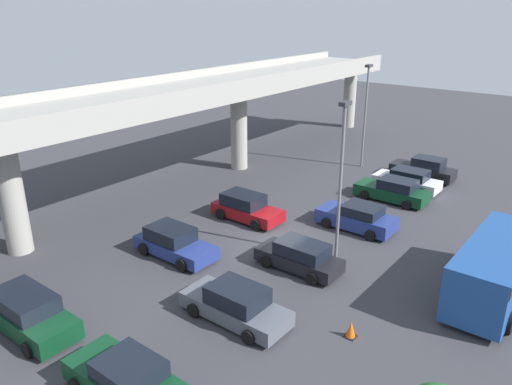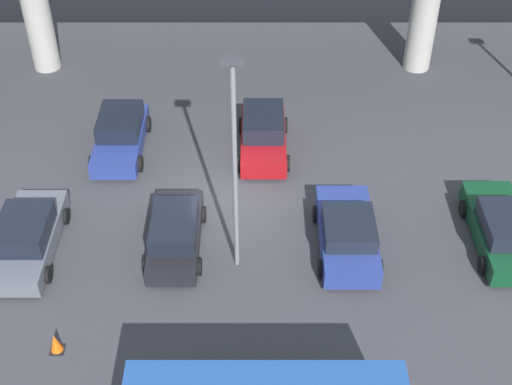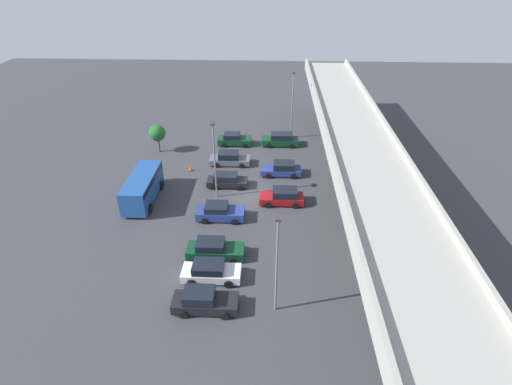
{
  "view_description": "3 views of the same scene",
  "coord_description": "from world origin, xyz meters",
  "px_view_note": "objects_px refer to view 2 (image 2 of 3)",
  "views": [
    {
      "loc": [
        -20.19,
        -14.05,
        12.32
      ],
      "look_at": [
        1.22,
        2.57,
        2.05
      ],
      "focal_mm": 35.0,
      "sensor_mm": 36.0,
      "label": 1
    },
    {
      "loc": [
        1.2,
        -20.68,
        17.83
      ],
      "look_at": [
        1.21,
        -0.38,
        0.87
      ],
      "focal_mm": 50.0,
      "sensor_mm": 36.0,
      "label": 2
    },
    {
      "loc": [
        35.41,
        2.28,
        21.93
      ],
      "look_at": [
        1.82,
        0.91,
        1.37
      ],
      "focal_mm": 28.0,
      "sensor_mm": 36.0,
      "label": 3
    }
  ],
  "objects_px": {
    "parked_car_3": "(175,233)",
    "traffic_cone": "(55,344)",
    "parked_car_4": "(263,134)",
    "parked_car_6": "(502,229)",
    "lamp_post_mid_lot": "(234,155)",
    "parked_car_2": "(120,134)",
    "parked_car_5": "(347,233)",
    "parked_car_1": "(27,237)"
  },
  "relations": [
    {
      "from": "traffic_cone",
      "to": "parked_car_2",
      "type": "bearing_deg",
      "value": 87.29
    },
    {
      "from": "parked_car_4",
      "to": "parked_car_5",
      "type": "distance_m",
      "value": 6.65
    },
    {
      "from": "parked_car_4",
      "to": "traffic_cone",
      "type": "distance_m",
      "value": 12.32
    },
    {
      "from": "parked_car_2",
      "to": "parked_car_4",
      "type": "height_order",
      "value": "parked_car_4"
    },
    {
      "from": "parked_car_3",
      "to": "parked_car_6",
      "type": "xyz_separation_m",
      "value": [
        11.54,
        0.16,
        0.01
      ]
    },
    {
      "from": "parked_car_6",
      "to": "traffic_cone",
      "type": "relative_size",
      "value": 6.78
    },
    {
      "from": "parked_car_2",
      "to": "parked_car_5",
      "type": "distance_m",
      "value": 10.68
    },
    {
      "from": "parked_car_5",
      "to": "parked_car_3",
      "type": "bearing_deg",
      "value": 89.59
    },
    {
      "from": "lamp_post_mid_lot",
      "to": "parked_car_1",
      "type": "bearing_deg",
      "value": 175.29
    },
    {
      "from": "parked_car_5",
      "to": "traffic_cone",
      "type": "relative_size",
      "value": 6.43
    },
    {
      "from": "parked_car_5",
      "to": "lamp_post_mid_lot",
      "type": "bearing_deg",
      "value": 101.43
    },
    {
      "from": "parked_car_5",
      "to": "parked_car_2",
      "type": "bearing_deg",
      "value": 55.87
    },
    {
      "from": "parked_car_6",
      "to": "traffic_cone",
      "type": "xyz_separation_m",
      "value": [
        -14.83,
        -4.72,
        -0.38
      ]
    },
    {
      "from": "parked_car_4",
      "to": "lamp_post_mid_lot",
      "type": "bearing_deg",
      "value": -8.1
    },
    {
      "from": "parked_car_1",
      "to": "parked_car_4",
      "type": "xyz_separation_m",
      "value": [
        8.3,
        6.16,
        0.05
      ]
    },
    {
      "from": "parked_car_5",
      "to": "traffic_cone",
      "type": "bearing_deg",
      "value": 115.8
    },
    {
      "from": "parked_car_6",
      "to": "traffic_cone",
      "type": "bearing_deg",
      "value": 107.65
    },
    {
      "from": "parked_car_5",
      "to": "parked_car_6",
      "type": "height_order",
      "value": "parked_car_6"
    },
    {
      "from": "parked_car_5",
      "to": "parked_car_6",
      "type": "relative_size",
      "value": 0.95
    },
    {
      "from": "parked_car_1",
      "to": "parked_car_5",
      "type": "relative_size",
      "value": 1.06
    },
    {
      "from": "parked_car_2",
      "to": "parked_car_1",
      "type": "bearing_deg",
      "value": -20.92
    },
    {
      "from": "lamp_post_mid_lot",
      "to": "parked_car_2",
      "type": "bearing_deg",
      "value": 126.31
    },
    {
      "from": "parked_car_3",
      "to": "parked_car_5",
      "type": "relative_size",
      "value": 0.96
    },
    {
      "from": "parked_car_5",
      "to": "lamp_post_mid_lot",
      "type": "xyz_separation_m",
      "value": [
        -3.86,
        -0.78,
        4.03
      ]
    },
    {
      "from": "parked_car_1",
      "to": "parked_car_6",
      "type": "bearing_deg",
      "value": -88.69
    },
    {
      "from": "parked_car_3",
      "to": "traffic_cone",
      "type": "height_order",
      "value": "parked_car_3"
    },
    {
      "from": "parked_car_4",
      "to": "parked_car_6",
      "type": "height_order",
      "value": "parked_car_4"
    },
    {
      "from": "lamp_post_mid_lot",
      "to": "traffic_cone",
      "type": "distance_m",
      "value": 7.96
    },
    {
      "from": "parked_car_2",
      "to": "parked_car_5",
      "type": "xyz_separation_m",
      "value": [
        8.84,
        -5.99,
        -0.01
      ]
    },
    {
      "from": "parked_car_2",
      "to": "lamp_post_mid_lot",
      "type": "bearing_deg",
      "value": 36.31
    },
    {
      "from": "parked_car_4",
      "to": "traffic_cone",
      "type": "height_order",
      "value": "parked_car_4"
    },
    {
      "from": "parked_car_4",
      "to": "parked_car_6",
      "type": "xyz_separation_m",
      "value": [
        8.39,
        -5.77,
        -0.04
      ]
    },
    {
      "from": "parked_car_1",
      "to": "parked_car_5",
      "type": "distance_m",
      "value": 11.2
    },
    {
      "from": "lamp_post_mid_lot",
      "to": "traffic_cone",
      "type": "xyz_separation_m",
      "value": [
        -5.48,
        -3.73,
        -4.41
      ]
    },
    {
      "from": "parked_car_2",
      "to": "parked_car_3",
      "type": "distance_m",
      "value": 6.57
    },
    {
      "from": "parked_car_1",
      "to": "parked_car_3",
      "type": "distance_m",
      "value": 5.16
    },
    {
      "from": "parked_car_2",
      "to": "parked_car_4",
      "type": "bearing_deg",
      "value": 89.87
    },
    {
      "from": "parked_car_2",
      "to": "parked_car_4",
      "type": "xyz_separation_m",
      "value": [
        5.94,
        -0.01,
        0.03
      ]
    },
    {
      "from": "parked_car_3",
      "to": "lamp_post_mid_lot",
      "type": "relative_size",
      "value": 0.53
    },
    {
      "from": "parked_car_5",
      "to": "parked_car_6",
      "type": "distance_m",
      "value": 5.5
    },
    {
      "from": "parked_car_3",
      "to": "parked_car_4",
      "type": "distance_m",
      "value": 6.72
    },
    {
      "from": "parked_car_3",
      "to": "parked_car_6",
      "type": "distance_m",
      "value": 11.54
    }
  ]
}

